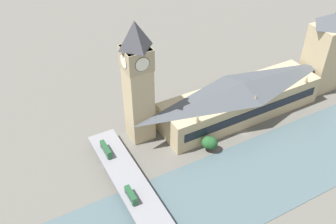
% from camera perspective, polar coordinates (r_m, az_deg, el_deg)
% --- Properties ---
extents(ground_plane, '(600.00, 600.00, 0.00)m').
position_cam_1_polar(ground_plane, '(229.96, 11.57, -3.18)').
color(ground_plane, '#605E56').
extents(river_water, '(49.86, 360.00, 0.30)m').
position_cam_1_polar(river_water, '(214.40, 16.66, -7.87)').
color(river_water, '#4C6066').
rests_on(river_water, ground_plane).
extents(parliament_hall, '(27.11, 105.57, 24.28)m').
position_cam_1_polar(parliament_hall, '(236.32, 11.05, 1.93)').
color(parliament_hall, tan).
rests_on(parliament_hall, ground_plane).
extents(clock_tower, '(14.62, 14.62, 73.05)m').
position_cam_1_polar(clock_tower, '(200.74, -4.66, 4.94)').
color(clock_tower, tan).
rests_on(clock_tower, ground_plane).
extents(victoria_tower, '(19.68, 19.68, 58.70)m').
position_cam_1_polar(victoria_tower, '(271.35, 22.73, 8.41)').
color(victoria_tower, tan).
rests_on(victoria_tower, ground_plane).
extents(road_bridge, '(131.73, 15.46, 5.97)m').
position_cam_1_polar(road_bridge, '(178.13, -2.49, -15.87)').
color(road_bridge, slate).
rests_on(road_bridge, ground_plane).
extents(double_decker_bus_lead, '(12.00, 2.50, 4.64)m').
position_cam_1_polar(double_decker_bus_lead, '(205.47, -9.44, -5.61)').
color(double_decker_bus_lead, '#235B33').
rests_on(double_decker_bus_lead, road_bridge).
extents(double_decker_bus_rear, '(10.13, 2.57, 4.63)m').
position_cam_1_polar(double_decker_bus_rear, '(182.27, -5.66, -12.47)').
color(double_decker_bus_rear, '#235B33').
rests_on(double_decker_bus_rear, road_bridge).
extents(tree_embankment_near, '(7.20, 7.20, 9.81)m').
position_cam_1_polar(tree_embankment_near, '(211.13, 6.62, -4.71)').
color(tree_embankment_near, brown).
rests_on(tree_embankment_near, ground_plane).
extents(tree_embankment_mid, '(7.40, 7.40, 9.38)m').
position_cam_1_polar(tree_embankment_mid, '(211.96, 6.13, -4.65)').
color(tree_embankment_mid, brown).
rests_on(tree_embankment_mid, ground_plane).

